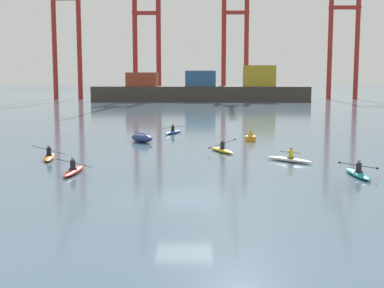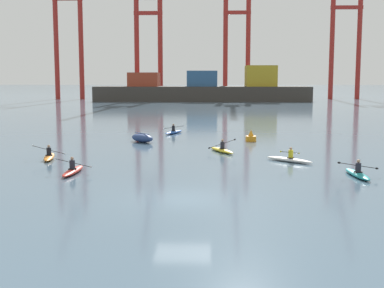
{
  "view_description": "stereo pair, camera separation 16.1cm",
  "coord_description": "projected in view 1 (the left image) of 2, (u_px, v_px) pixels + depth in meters",
  "views": [
    {
      "loc": [
        0.93,
        -22.33,
        5.28
      ],
      "look_at": [
        -0.03,
        14.46,
        0.6
      ],
      "focal_mm": 48.44,
      "sensor_mm": 36.0,
      "label": 1
    },
    {
      "loc": [
        1.09,
        -22.32,
        5.28
      ],
      "look_at": [
        -0.03,
        14.46,
        0.6
      ],
      "focal_mm": 48.44,
      "sensor_mm": 36.0,
      "label": 2
    }
  ],
  "objects": [
    {
      "name": "ground_plane",
      "position": [
        184.0,
        199.0,
        22.83
      ],
      "size": [
        800.0,
        800.0,
        0.0
      ],
      "primitive_type": "plane",
      "color": "slate"
    },
    {
      "name": "container_barge",
      "position": [
        203.0,
        90.0,
        120.69
      ],
      "size": [
        49.31,
        10.97,
        8.19
      ],
      "color": "#38332D",
      "rests_on": "ground"
    },
    {
      "name": "gantry_crane_west",
      "position": [
        66.0,
        22.0,
        128.48
      ],
      "size": [
        7.46,
        18.2,
        37.36
      ],
      "color": "maroon",
      "rests_on": "ground"
    },
    {
      "name": "gantry_crane_west_mid",
      "position": [
        146.0,
        29.0,
        126.19
      ],
      "size": [
        7.01,
        19.6,
        34.17
      ],
      "color": "maroon",
      "rests_on": "ground"
    },
    {
      "name": "gantry_crane_east_mid",
      "position": [
        235.0,
        28.0,
        132.23
      ],
      "size": [
        7.03,
        18.22,
        39.13
      ],
      "color": "maroon",
      "rests_on": "ground"
    },
    {
      "name": "gantry_crane_east",
      "position": [
        345.0,
        26.0,
        130.51
      ],
      "size": [
        8.02,
        17.89,
        37.81
      ],
      "color": "maroon",
      "rests_on": "ground"
    },
    {
      "name": "capsized_dinghy",
      "position": [
        142.0,
        138.0,
        43.02
      ],
      "size": [
        2.55,
        2.67,
        0.76
      ],
      "color": "navy",
      "rests_on": "ground"
    },
    {
      "name": "channel_buoy",
      "position": [
        251.0,
        137.0,
        43.64
      ],
      "size": [
        0.9,
        0.9,
        1.0
      ],
      "color": "orange",
      "rests_on": "ground"
    },
    {
      "name": "kayak_teal",
      "position": [
        358.0,
        173.0,
        27.99
      ],
      "size": [
        2.27,
        3.43,
        0.95
      ],
      "color": "teal",
      "rests_on": "ground"
    },
    {
      "name": "kayak_red",
      "position": [
        73.0,
        170.0,
        28.88
      ],
      "size": [
        2.25,
        3.42,
        0.95
      ],
      "color": "red",
      "rests_on": "ground"
    },
    {
      "name": "kayak_blue",
      "position": [
        173.0,
        132.0,
        49.77
      ],
      "size": [
        2.11,
        3.37,
        0.95
      ],
      "color": "#2856B2",
      "rests_on": "ground"
    },
    {
      "name": "kayak_white",
      "position": [
        290.0,
        159.0,
        32.93
      ],
      "size": [
        2.91,
        2.74,
        0.95
      ],
      "color": "silver",
      "rests_on": "ground"
    },
    {
      "name": "kayak_yellow",
      "position": [
        222.0,
        150.0,
        37.27
      ],
      "size": [
        2.05,
        3.34,
        0.95
      ],
      "color": "yellow",
      "rests_on": "ground"
    },
    {
      "name": "kayak_orange",
      "position": [
        49.0,
        156.0,
        34.04
      ],
      "size": [
        2.18,
        3.45,
        0.98
      ],
      "color": "orange",
      "rests_on": "ground"
    }
  ]
}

